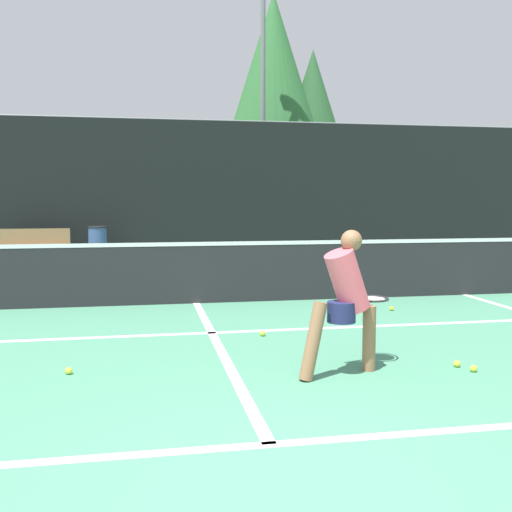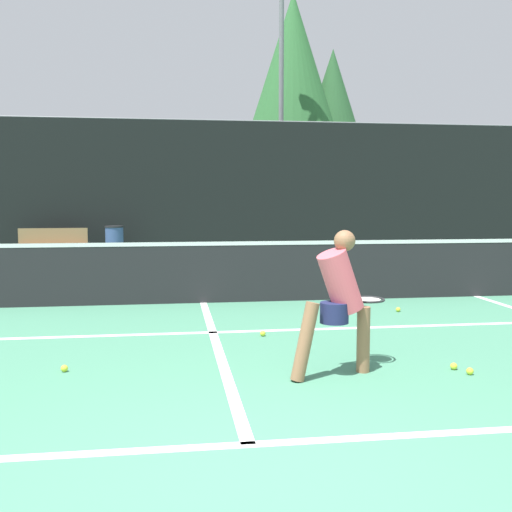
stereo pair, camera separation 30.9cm
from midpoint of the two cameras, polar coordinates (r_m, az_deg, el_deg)
ground_plane at (r=3.55m, az=0.82°, el=-21.31°), size 100.00×100.00×0.00m
court_baseline_near at (r=4.09m, az=-0.96°, el=-17.52°), size 11.00×0.10×0.01m
court_service_line at (r=7.26m, az=-5.46°, el=-7.29°), size 8.25×0.10×0.01m
court_center_mark at (r=6.66m, az=-4.97°, el=-8.45°), size 0.10×5.45×0.01m
net at (r=9.25m, az=-6.68°, el=-1.38°), size 11.09×0.09×1.07m
fence_back at (r=16.66m, az=-8.56°, el=6.33°), size 24.00×0.06×3.79m
player_practicing at (r=5.47m, az=6.96°, el=-3.87°), size 1.07×0.76×1.33m
tennis_ball_scattered_0 at (r=6.06m, az=17.20°, el=-9.78°), size 0.07×0.07×0.07m
tennis_ball_scattered_1 at (r=8.58m, az=5.47°, el=-5.12°), size 0.07×0.07×0.07m
tennis_ball_scattered_2 at (r=8.83m, az=11.81°, el=-4.91°), size 0.07×0.07×0.07m
tennis_ball_scattered_3 at (r=7.07m, az=-0.63°, el=-7.38°), size 0.07×0.07×0.07m
tennis_ball_scattered_4 at (r=5.95m, az=18.60°, el=-10.12°), size 0.07×0.07×0.07m
tennis_ball_scattered_5 at (r=5.88m, az=-18.88°, el=-10.31°), size 0.07×0.07×0.07m
courtside_bench at (r=16.21m, az=-20.85°, el=1.07°), size 1.74×0.45×0.86m
trash_bin at (r=16.03m, az=-15.37°, el=1.13°), size 0.49×0.49×0.91m
parked_car at (r=20.26m, az=-22.53°, el=2.08°), size 1.76×4.07×1.35m
floodlight_mast at (r=20.72m, az=0.22°, el=18.78°), size 1.10×0.24×10.34m
tree_west at (r=23.47m, az=1.27°, el=17.54°), size 3.47×3.47×9.26m
tree_mid at (r=24.01m, az=5.04°, el=13.97°), size 2.76×2.76×7.36m
building_far at (r=29.44m, az=-9.52°, el=6.64°), size 36.00×2.40×4.55m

